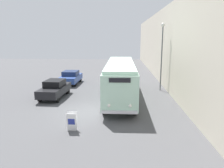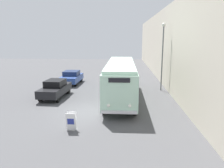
# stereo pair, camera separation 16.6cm
# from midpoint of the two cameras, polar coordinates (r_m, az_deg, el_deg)

# --- Properties ---
(ground_plane) EXTENTS (80.00, 80.00, 0.00)m
(ground_plane) POSITION_cam_midpoint_polar(r_m,az_deg,el_deg) (16.04, -4.79, -7.16)
(ground_plane) COLOR #4C4C4F
(building_wall_right) EXTENTS (0.30, 60.00, 8.50)m
(building_wall_right) POSITION_cam_midpoint_polar(r_m,az_deg,el_deg) (25.44, 13.83, 9.38)
(building_wall_right) COLOR beige
(building_wall_right) RESTS_ON ground_plane
(vintage_bus) EXTENTS (2.42, 11.31, 3.20)m
(vintage_bus) POSITION_cam_midpoint_polar(r_m,az_deg,el_deg) (18.97, 2.53, 1.60)
(vintage_bus) COLOR black
(vintage_bus) RESTS_ON ground_plane
(sign_board) EXTENTS (0.56, 0.40, 1.06)m
(sign_board) POSITION_cam_midpoint_polar(r_m,az_deg,el_deg) (12.95, -10.26, -9.63)
(sign_board) COLOR gray
(sign_board) RESTS_ON ground_plane
(streetlamp) EXTENTS (0.36, 0.36, 6.65)m
(streetlamp) POSITION_cam_midpoint_polar(r_m,az_deg,el_deg) (22.24, 13.33, 9.20)
(streetlamp) COLOR #595E60
(streetlamp) RESTS_ON ground_plane
(parked_car_near) EXTENTS (2.03, 4.35, 1.58)m
(parked_car_near) POSITION_cam_midpoint_polar(r_m,az_deg,el_deg) (20.11, -14.39, -1.16)
(parked_car_near) COLOR black
(parked_car_near) RESTS_ON ground_plane
(parked_car_mid) EXTENTS (2.06, 4.16, 1.49)m
(parked_car_mid) POSITION_cam_midpoint_polar(r_m,az_deg,el_deg) (25.76, -10.35, 1.75)
(parked_car_mid) COLOR black
(parked_car_mid) RESTS_ON ground_plane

